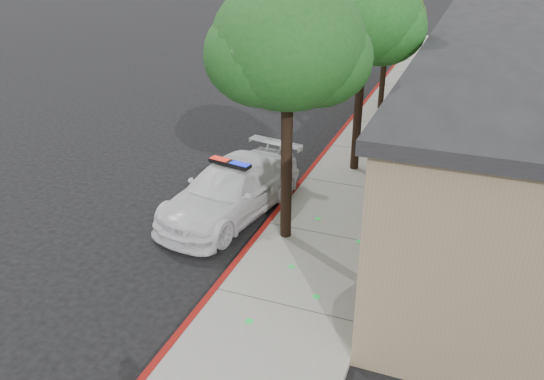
{
  "coord_description": "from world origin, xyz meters",
  "views": [
    {
      "loc": [
        4.49,
        -8.17,
        6.86
      ],
      "look_at": [
        0.24,
        2.86,
        1.18
      ],
      "focal_mm": 35.43,
      "sensor_mm": 36.0,
      "label": 1
    }
  ],
  "objects": [
    {
      "name": "ground",
      "position": [
        0.0,
        0.0,
        0.0
      ],
      "size": [
        120.0,
        120.0,
        0.0
      ],
      "primitive_type": "plane",
      "color": "black",
      "rests_on": "ground"
    },
    {
      "name": "street_tree_near",
      "position": [
        0.71,
        2.59,
        4.63
      ],
      "size": [
        3.47,
        3.28,
        6.01
      ],
      "rotation": [
        0.0,
        0.0,
        -0.06
      ],
      "color": "black",
      "rests_on": "sidewalk"
    },
    {
      "name": "red_curb",
      "position": [
        0.06,
        3.0,
        0.08
      ],
      "size": [
        0.14,
        60.0,
        0.16
      ],
      "primitive_type": "cube",
      "color": "maroon",
      "rests_on": "ground"
    },
    {
      "name": "street_tree_mid",
      "position": [
        1.33,
        7.33,
        4.62
      ],
      "size": [
        3.37,
        3.11,
        5.93
      ],
      "rotation": [
        0.0,
        0.0,
        -0.31
      ],
      "color": "black",
      "rests_on": "sidewalk"
    },
    {
      "name": "sidewalk",
      "position": [
        1.6,
        3.0,
        0.07
      ],
      "size": [
        3.2,
        60.0,
        0.15
      ],
      "primitive_type": "cube",
      "color": "gray",
      "rests_on": "ground"
    },
    {
      "name": "street_tree_far",
      "position": [
        0.89,
        14.01,
        4.01
      ],
      "size": [
        2.83,
        2.74,
        5.13
      ],
      "rotation": [
        0.0,
        0.0,
        0.11
      ],
      "color": "black",
      "rests_on": "sidewalk"
    },
    {
      "name": "police_car",
      "position": [
        -1.13,
        3.39,
        0.71
      ],
      "size": [
        2.85,
        5.17,
        1.54
      ],
      "rotation": [
        0.0,
        0.0,
        -0.18
      ],
      "color": "white",
      "rests_on": "ground"
    }
  ]
}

